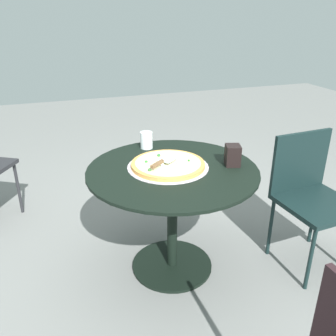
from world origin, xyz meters
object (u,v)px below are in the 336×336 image
Objects in this scene: patio_table at (172,195)px; napkin_dispenser at (233,155)px; patio_chair_corner at (310,191)px; pizza_on_tray at (168,165)px; pizza_server at (162,162)px; drinking_cup at (146,140)px.

patio_table is 8.09× the size of napkin_dispenser.
patio_chair_corner is at bearing 93.52° from napkin_dispenser.
pizza_server is (-0.05, -0.03, 0.04)m from pizza_on_tray.
pizza_on_tray is at bearing -87.62° from napkin_dispenser.
pizza_on_tray reaches higher than patio_table.
patio_chair_corner is at bearing -12.04° from patio_table.
drinking_cup is 0.59m from napkin_dispenser.
patio_chair_corner is (0.85, -0.18, -0.02)m from patio_table.
patio_chair_corner reaches higher than pizza_on_tray.
pizza_on_tray is 0.07m from pizza_server.
patio_table is 0.19m from pizza_on_tray.
napkin_dispenser is at bearing -8.87° from pizza_server.
drinking_cup reaches higher than pizza_on_tray.
drinking_cup is at bearing 97.72° from patio_table.
pizza_server is at bearing 179.07° from patio_table.
pizza_on_tray is 0.92m from patio_chair_corner.
patio_table is at bearing -82.28° from drinking_cup.
drinking_cup is at bearing 148.41° from patio_chair_corner.
napkin_dispenser is at bearing -14.41° from pizza_on_tray.
patio_chair_corner reaches higher than pizza_server.
patio_table is 9.15× the size of drinking_cup.
drinking_cup is at bearing -120.71° from napkin_dispenser.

